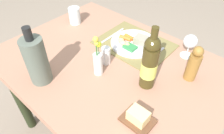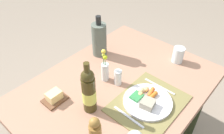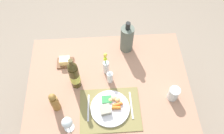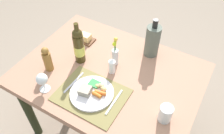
{
  "view_description": "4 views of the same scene",
  "coord_description": "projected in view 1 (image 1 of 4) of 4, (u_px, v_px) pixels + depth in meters",
  "views": [
    {
      "loc": [
        -0.56,
        0.61,
        1.47
      ],
      "look_at": [
        -0.08,
        0.08,
        0.81
      ],
      "focal_mm": 32.82,
      "sensor_mm": 36.0,
      "label": 1
    },
    {
      "loc": [
        -0.75,
        -0.61,
        1.69
      ],
      "look_at": [
        0.0,
        0.06,
        0.85
      ],
      "focal_mm": 35.46,
      "sensor_mm": 36.0,
      "label": 2
    },
    {
      "loc": [
        -0.03,
        -0.84,
        2.28
      ],
      "look_at": [
        0.03,
        0.09,
        0.81
      ],
      "focal_mm": 37.34,
      "sensor_mm": 36.0,
      "label": 3
    },
    {
      "loc": [
        0.54,
        -0.89,
        1.9
      ],
      "look_at": [
        0.03,
        -0.02,
        0.83
      ],
      "focal_mm": 36.93,
      "sensor_mm": 36.0,
      "label": 4
    }
  ],
  "objects": [
    {
      "name": "ground_plane",
      "position": [
        110.0,
        133.0,
        1.61
      ],
      "size": [
        8.0,
        8.0,
        0.0
      ],
      "primitive_type": "plane",
      "color": "gray"
    },
    {
      "name": "dining_table",
      "position": [
        110.0,
        74.0,
        1.17
      ],
      "size": [
        1.21,
        0.9,
        0.74
      ],
      "color": "#AD785F",
      "rests_on": "ground_plane"
    },
    {
      "name": "placemat",
      "position": [
        134.0,
        44.0,
        1.22
      ],
      "size": [
        0.42,
        0.33,
        0.01
      ],
      "primitive_type": "cube",
      "color": "olive",
      "rests_on": "dining_table"
    },
    {
      "name": "dinner_plate",
      "position": [
        133.0,
        42.0,
        1.21
      ],
      "size": [
        0.27,
        0.27,
        0.05
      ],
      "color": "silver",
      "rests_on": "placemat"
    },
    {
      "name": "fork",
      "position": [
        154.0,
        56.0,
        1.13
      ],
      "size": [
        0.02,
        0.2,
        0.0
      ],
      "primitive_type": "cube",
      "rotation": [
        0.0,
        0.0,
        -0.03
      ],
      "color": "silver",
      "rests_on": "placemat"
    },
    {
      "name": "knife",
      "position": [
        113.0,
        35.0,
        1.28
      ],
      "size": [
        0.01,
        0.2,
        0.0
      ],
      "primitive_type": "cube",
      "rotation": [
        0.0,
        0.0,
        0.01
      ],
      "color": "silver",
      "rests_on": "placemat"
    },
    {
      "name": "wine_bottle",
      "position": [
        150.0,
        63.0,
        0.9
      ],
      "size": [
        0.07,
        0.07,
        0.32
      ],
      "color": "#403515",
      "rests_on": "dining_table"
    },
    {
      "name": "butter_dish",
      "position": [
        138.0,
        118.0,
        0.82
      ],
      "size": [
        0.13,
        0.1,
        0.06
      ],
      "color": "brown",
      "rests_on": "dining_table"
    },
    {
      "name": "wine_glass",
      "position": [
        190.0,
        42.0,
        1.09
      ],
      "size": [
        0.07,
        0.07,
        0.13
      ],
      "color": "white",
      "rests_on": "dining_table"
    },
    {
      "name": "flower_vase",
      "position": [
        98.0,
        61.0,
        0.99
      ],
      "size": [
        0.05,
        0.05,
        0.23
      ],
      "color": "silver",
      "rests_on": "dining_table"
    },
    {
      "name": "pepper_mill",
      "position": [
        194.0,
        64.0,
        0.96
      ],
      "size": [
        0.06,
        0.06,
        0.19
      ],
      "color": "olive",
      "rests_on": "dining_table"
    },
    {
      "name": "salt_shaker",
      "position": [
        106.0,
        56.0,
        1.07
      ],
      "size": [
        0.05,
        0.05,
        0.1
      ],
      "primitive_type": "cylinder",
      "color": "white",
      "rests_on": "dining_table"
    },
    {
      "name": "water_tumbler",
      "position": [
        75.0,
        17.0,
        1.38
      ],
      "size": [
        0.08,
        0.08,
        0.11
      ],
      "color": "silver",
      "rests_on": "dining_table"
    },
    {
      "name": "cooler_bottle",
      "position": [
        37.0,
        60.0,
        0.93
      ],
      "size": [
        0.1,
        0.1,
        0.3
      ],
      "color": "#5C6458",
      "rests_on": "dining_table"
    }
  ]
}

